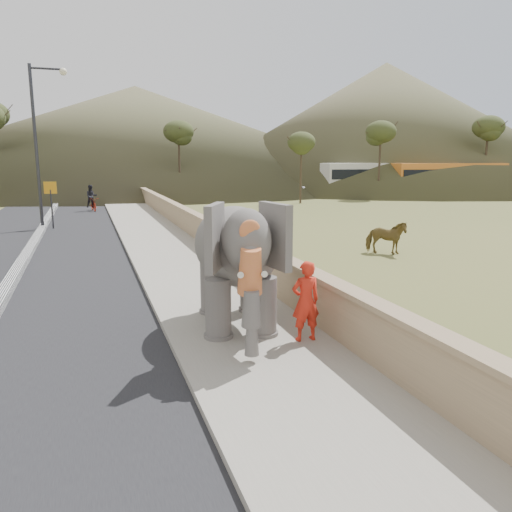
# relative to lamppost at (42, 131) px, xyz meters

# --- Properties ---
(ground) EXTENTS (160.00, 160.00, 0.00)m
(ground) POSITION_rel_lamppost_xyz_m (4.69, -18.98, -4.87)
(ground) COLOR olive
(ground) RESTS_ON ground
(road) EXTENTS (7.00, 120.00, 0.03)m
(road) POSITION_rel_lamppost_xyz_m (-0.31, -8.98, -4.86)
(road) COLOR black
(road) RESTS_ON ground
(median) EXTENTS (0.35, 120.00, 0.22)m
(median) POSITION_rel_lamppost_xyz_m (-0.31, -8.98, -4.76)
(median) COLOR black
(median) RESTS_ON ground
(walkway) EXTENTS (3.00, 120.00, 0.15)m
(walkway) POSITION_rel_lamppost_xyz_m (4.69, -8.98, -4.80)
(walkway) COLOR #9E9687
(walkway) RESTS_ON ground
(parapet) EXTENTS (0.30, 120.00, 1.10)m
(parapet) POSITION_rel_lamppost_xyz_m (6.34, -8.98, -4.32)
(parapet) COLOR tan
(parapet) RESTS_ON ground
(lamppost) EXTENTS (1.76, 0.36, 8.00)m
(lamppost) POSITION_rel_lamppost_xyz_m (0.00, 0.00, 0.00)
(lamppost) COLOR #2F2F34
(lamppost) RESTS_ON ground
(signboard) EXTENTS (0.60, 0.08, 2.40)m
(signboard) POSITION_rel_lamppost_xyz_m (0.19, -0.02, -3.23)
(signboard) COLOR #2D2D33
(signboard) RESTS_ON ground
(cow) EXTENTS (1.61, 1.43, 1.26)m
(cow) POSITION_rel_lamppost_xyz_m (12.42, -11.34, -4.24)
(cow) COLOR brown
(cow) RESTS_ON ground
(distant_car) EXTENTS (4.26, 1.78, 1.44)m
(distant_car) POSITION_rel_lamppost_xyz_m (22.90, 16.02, -4.15)
(distant_car) COLOR silver
(distant_car) RESTS_ON ground
(bus_white) EXTENTS (11.17, 3.43, 3.10)m
(bus_white) POSITION_rel_lamppost_xyz_m (28.68, 15.02, -3.32)
(bus_white) COLOR silver
(bus_white) RESTS_ON ground
(bus_orange) EXTENTS (11.22, 3.81, 3.10)m
(bus_orange) POSITION_rel_lamppost_xyz_m (34.48, 12.09, -3.32)
(bus_orange) COLOR orange
(bus_orange) RESTS_ON ground
(hill_right) EXTENTS (56.00, 56.00, 16.00)m
(hill_right) POSITION_rel_lamppost_xyz_m (40.69, 33.02, 3.13)
(hill_right) COLOR brown
(hill_right) RESTS_ON ground
(hill_far) EXTENTS (80.00, 80.00, 14.00)m
(hill_far) POSITION_rel_lamppost_xyz_m (9.69, 51.02, 2.13)
(hill_far) COLOR brown
(hill_far) RESTS_ON ground
(elephant_and_man) EXTENTS (2.40, 3.81, 2.58)m
(elephant_and_man) POSITION_rel_lamppost_xyz_m (4.71, -17.63, -3.44)
(elephant_and_man) COLOR slate
(elephant_and_man) RESTS_ON ground
(motorcyclist) EXTENTS (0.91, 1.78, 1.79)m
(motorcyclist) POSITION_rel_lamppost_xyz_m (2.29, 8.49, -4.18)
(motorcyclist) COLOR maroon
(motorcyclist) RESTS_ON ground
(trees) EXTENTS (48.28, 44.53, 9.19)m
(trees) POSITION_rel_lamppost_xyz_m (7.29, 11.60, -1.01)
(trees) COLOR #473828
(trees) RESTS_ON ground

